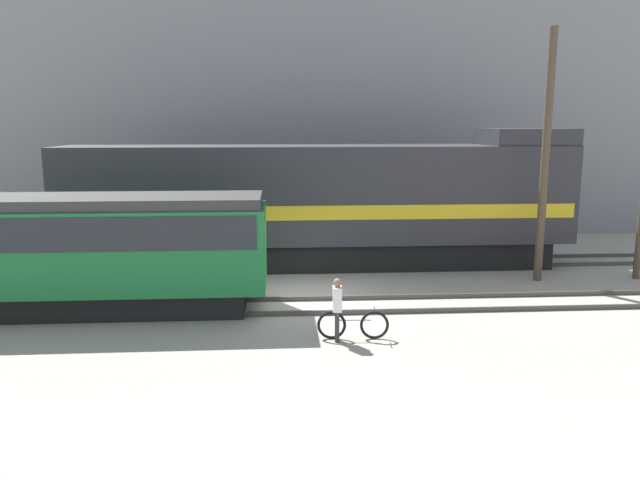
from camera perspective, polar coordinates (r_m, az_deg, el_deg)
The scene contains 9 objects.
ground_plane at distance 19.09m, azimuth -1.27°, elevation -5.31°, with size 120.00×120.00×0.00m, color #9E998C.
track_near at distance 18.07m, azimuth -1.12°, elevation -6.01°, with size 60.00×1.50×0.14m.
track_far at distance 23.23m, azimuth -1.76°, elevation -2.22°, with size 60.00×1.51×0.14m.
building_backdrop at distance 31.57m, azimuth -2.45°, elevation 11.82°, with size 40.10×6.00×11.76m.
freight_locomotive at distance 22.87m, azimuth 0.14°, elevation 3.38°, with size 18.32×3.04×5.05m.
streetcar at distance 18.41m, azimuth -20.77°, elevation -0.59°, with size 10.01×2.54×3.29m.
bicycle at distance 15.50m, azimuth 3.04°, elevation -7.76°, with size 1.77×0.44×0.78m.
person at distance 15.16m, azimuth 1.58°, elevation -5.84°, with size 0.24×0.37×1.58m.
utility_pole_left at distance 21.82m, azimuth 19.90°, elevation 7.08°, with size 0.27×0.27×8.25m.
Camera 1 is at (-0.83, -18.33, 5.27)m, focal length 35.00 mm.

